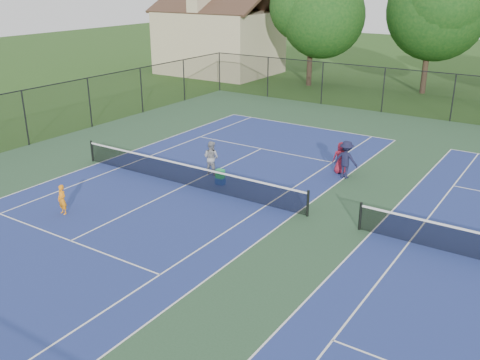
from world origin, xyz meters
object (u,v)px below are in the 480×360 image
Objects in this scene: tree_back_a at (312,11)px; bystander_b at (346,160)px; ball_crate at (220,181)px; tree_back_b at (433,6)px; bystander_c at (341,158)px; ball_hopper at (220,174)px; instructor at (211,158)px; clapboard_house at (219,40)px; child_player at (62,200)px.

tree_back_a is 5.24× the size of bystander_b.
tree_back_a is at bearing 107.32° from ball_crate.
bystander_c is (2.02, -20.78, -5.85)m from tree_back_b.
tree_back_a reaches higher than bystander_c.
ball_crate is at bearing -94.10° from tree_back_b.
tree_back_a is 23.76× the size of ball_hopper.
bystander_c is 5.76m from ball_hopper.
instructor is 1.49m from ball_hopper.
clapboard_house is 29.71m from ball_hopper.
child_player is (-5.05, -31.00, -6.00)m from tree_back_b.
ball_hopper is at bearing -94.10° from tree_back_b.
bystander_c is (21.02, -19.78, -2.34)m from clapboard_house.
bystander_c is 5.79m from ball_crate.
child_player is 0.75× the size of instructor.
tree_back_a is 0.85× the size of clapboard_house.
tree_back_a is at bearing -57.50° from bystander_b.
bystander_c is (-0.44, 0.45, -0.13)m from bystander_b.
bystander_b is at bearing 106.46° from bystander_c.
bystander_b is at bearing -153.87° from instructor.
tree_back_b reaches higher than bystander_b.
bystander_b is at bearing 57.87° from child_player.
ball_hopper is (-1.80, -25.09, -6.09)m from tree_back_b.
child_player is at bearing 27.48° from bystander_c.
bystander_b is (21.46, -20.23, -2.22)m from clapboard_house.
bystander_b reaches higher than ball_hopper.
tree_back_a is 9.24m from tree_back_b.
ball_hopper is at bearing 0.00° from ball_crate.
clapboard_house is at bearing -41.61° from bystander_b.
instructor reaches higher than ball_hopper.
ball_crate is 0.35m from ball_hopper.
instructor is (16.06, -23.18, -2.30)m from clapboard_house.
clapboard_house is at bearing 125.53° from ball_crate.
tree_back_b is 6.71× the size of bystander_c.
child_player is (3.95, -29.00, -5.44)m from tree_back_a.
child_player is 7.14m from instructor.
instructor reaches higher than ball_crate.
tree_back_b is 19.35m from clapboard_house.
tree_back_a is 5.79× the size of instructor.
tree_back_a is 10.47m from clapboard_house.
tree_back_b is 25.04m from instructor.
instructor is at bearing 78.26° from child_player.
ball_crate is at bearing 139.26° from instructor.
child_player is 12.43m from bystander_c.
bystander_b is (2.46, -21.23, -5.72)m from tree_back_b.
tree_back_a reaches higher than ball_hopper.
tree_back_b is 25.71× the size of ball_crate.
ball_crate is (3.26, 5.92, -0.44)m from child_player.
clapboard_house is 6.84× the size of instructor.
tree_back_b is 6.35× the size of instructor.
tree_back_a is at bearing -167.47° from tree_back_b.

